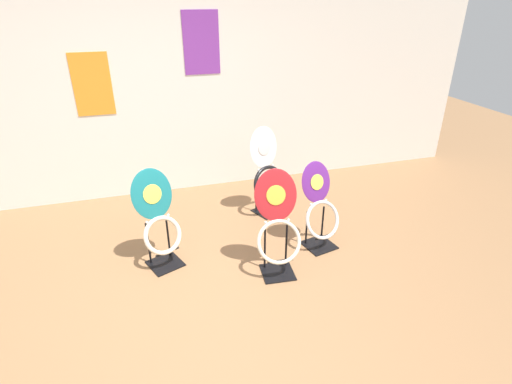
% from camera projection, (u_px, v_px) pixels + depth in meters
% --- Properties ---
extents(ground_plane, '(14.00, 14.00, 0.00)m').
position_uv_depth(ground_plane, '(202.00, 325.00, 3.00)').
color(ground_plane, '#8E6642').
extents(wall_back, '(8.00, 0.07, 2.60)m').
position_uv_depth(wall_back, '(159.00, 85.00, 4.51)').
color(wall_back, silver).
rests_on(wall_back, ground_plane).
extents(toilet_seat_display_crimson_swirl, '(0.41, 0.38, 0.93)m').
position_uv_depth(toilet_seat_display_crimson_swirl, '(278.00, 228.00, 3.40)').
color(toilet_seat_display_crimson_swirl, black).
rests_on(toilet_seat_display_crimson_swirl, ground_plane).
extents(toilet_seat_display_teal_sax, '(0.44, 0.41, 0.90)m').
position_uv_depth(toilet_seat_display_teal_sax, '(159.00, 223.00, 3.51)').
color(toilet_seat_display_teal_sax, black).
rests_on(toilet_seat_display_teal_sax, ground_plane).
extents(toilet_seat_display_white_plain, '(0.46, 0.38, 0.98)m').
position_uv_depth(toilet_seat_display_white_plain, '(268.00, 176.00, 4.37)').
color(toilet_seat_display_white_plain, black).
rests_on(toilet_seat_display_white_plain, ground_plane).
extents(toilet_seat_display_purple_note, '(0.41, 0.39, 0.84)m').
position_uv_depth(toilet_seat_display_purple_note, '(320.00, 208.00, 3.79)').
color(toilet_seat_display_purple_note, black).
rests_on(toilet_seat_display_purple_note, ground_plane).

